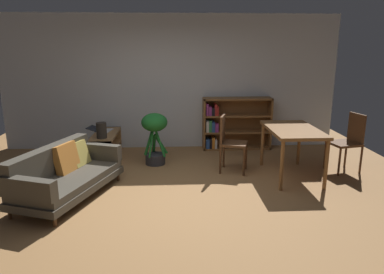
% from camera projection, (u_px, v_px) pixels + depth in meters
% --- Properties ---
extents(ground_plane, '(8.16, 8.16, 0.00)m').
position_uv_depth(ground_plane, '(172.00, 198.00, 5.07)').
color(ground_plane, '#9E7042').
extents(back_wall_panel, '(6.80, 0.10, 2.70)m').
position_uv_depth(back_wall_panel, '(171.00, 83.00, 7.34)').
color(back_wall_panel, silver).
rests_on(back_wall_panel, ground_plane).
extents(fabric_couch, '(1.32, 1.89, 0.73)m').
position_uv_depth(fabric_couch, '(65.00, 173.00, 5.06)').
color(fabric_couch, '#56351E').
rests_on(fabric_couch, ground_plane).
extents(media_console, '(0.42, 1.17, 0.51)m').
position_uv_depth(media_console, '(106.00, 147.00, 6.69)').
color(media_console, olive).
rests_on(media_console, ground_plane).
extents(open_laptop, '(0.49, 0.40, 0.08)m').
position_uv_depth(open_laptop, '(101.00, 130.00, 6.84)').
color(open_laptop, silver).
rests_on(open_laptop, media_console).
extents(desk_speaker, '(0.18, 0.18, 0.28)m').
position_uv_depth(desk_speaker, '(101.00, 130.00, 6.28)').
color(desk_speaker, '#2D2823').
rests_on(desk_speaker, media_console).
extents(potted_floor_plant, '(0.46, 0.50, 0.93)m').
position_uv_depth(potted_floor_plant, '(155.00, 132.00, 6.39)').
color(potted_floor_plant, '#333338').
rests_on(potted_floor_plant, ground_plane).
extents(dining_table, '(0.76, 1.27, 0.81)m').
position_uv_depth(dining_table, '(293.00, 134.00, 5.75)').
color(dining_table, brown).
rests_on(dining_table, ground_plane).
extents(dining_chair_near, '(0.52, 0.49, 0.96)m').
position_uv_depth(dining_chair_near, '(229.00, 140.00, 6.03)').
color(dining_chair_near, '#56351E').
rests_on(dining_chair_near, ground_plane).
extents(dining_chair_far, '(0.53, 0.51, 0.99)m').
position_uv_depth(dining_chair_far, '(349.00, 139.00, 6.06)').
color(dining_chair_far, '#56351E').
rests_on(dining_chair_far, ground_plane).
extents(bookshelf, '(1.40, 0.35, 1.06)m').
position_uv_depth(bookshelf, '(232.00, 124.00, 7.43)').
color(bookshelf, brown).
rests_on(bookshelf, ground_plane).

